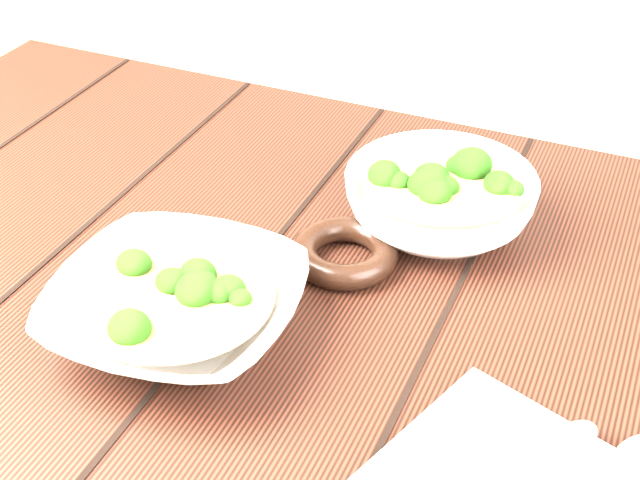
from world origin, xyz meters
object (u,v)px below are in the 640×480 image
(trivet, at_px, (345,253))
(soup_bowl_back, at_px, (440,199))
(soup_bowl_front, at_px, (177,307))
(table, at_px, (267,371))

(trivet, bearing_deg, soup_bowl_back, 56.37)
(soup_bowl_back, bearing_deg, soup_bowl_front, -122.80)
(soup_bowl_back, xyz_separation_m, trivet, (-0.07, -0.10, -0.02))
(soup_bowl_back, distance_m, trivet, 0.12)
(soup_bowl_back, height_order, trivet, soup_bowl_back)
(table, height_order, soup_bowl_back, soup_bowl_back)
(soup_bowl_front, xyz_separation_m, soup_bowl_back, (0.17, 0.26, 0.01))
(soup_bowl_front, xyz_separation_m, trivet, (0.10, 0.16, -0.02))
(table, height_order, trivet, trivet)
(soup_bowl_front, bearing_deg, soup_bowl_back, 57.20)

